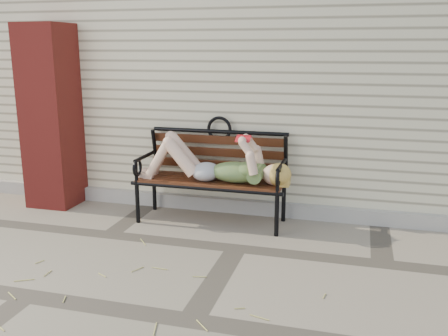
% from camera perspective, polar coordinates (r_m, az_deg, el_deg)
% --- Properties ---
extents(ground, '(80.00, 80.00, 0.00)m').
position_cam_1_polar(ground, '(4.51, 1.43, -9.17)').
color(ground, gray).
rests_on(ground, ground).
extents(house_wall, '(8.00, 4.00, 3.00)m').
position_cam_1_polar(house_wall, '(7.11, 7.44, 11.55)').
color(house_wall, beige).
rests_on(house_wall, ground).
extents(foundation_strip, '(8.00, 0.10, 0.15)m').
position_cam_1_polar(foundation_strip, '(5.37, 3.93, -4.53)').
color(foundation_strip, '#ADA69C').
rests_on(foundation_strip, ground).
extents(brick_pillar, '(0.50, 0.50, 2.00)m').
position_cam_1_polar(brick_pillar, '(5.85, -19.13, 5.57)').
color(brick_pillar, maroon).
rests_on(brick_pillar, ground).
extents(garden_bench, '(1.62, 0.65, 1.05)m').
position_cam_1_polar(garden_bench, '(5.09, -1.21, 0.47)').
color(garden_bench, black).
rests_on(garden_bench, ground).
extents(reading_woman, '(1.53, 0.35, 0.48)m').
position_cam_1_polar(reading_woman, '(4.96, -1.48, 0.53)').
color(reading_woman, '#0A4249').
rests_on(reading_woman, ground).
extents(straw_scatter, '(2.83, 1.63, 0.01)m').
position_cam_1_polar(straw_scatter, '(3.56, -3.85, -15.71)').
color(straw_scatter, tan).
rests_on(straw_scatter, ground).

